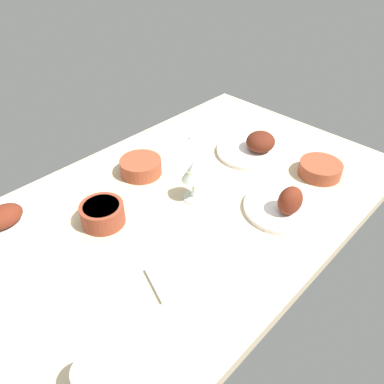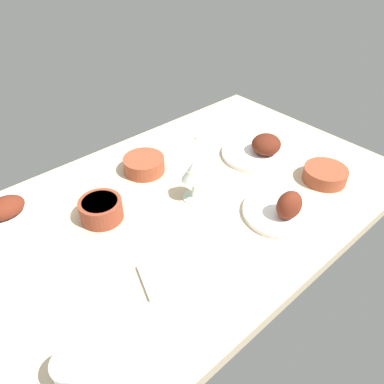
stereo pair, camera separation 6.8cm
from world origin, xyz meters
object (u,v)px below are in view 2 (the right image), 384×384
object	(u,v)px
plate_far_side	(284,210)
folded_napkin	(179,272)
bowl_potatoes	(325,174)
bowl_cream	(144,164)
water_tumbler	(73,373)
plate_center_main	(260,149)
wine_glass	(194,173)
fork_loose	(206,129)
bowl_soup	(101,209)
plate_near_viewer	(16,213)

from	to	relation	value
plate_far_side	folded_napkin	size ratio (longest dim) A/B	1.21
bowl_potatoes	plate_far_side	bearing A→B (deg)	-175.39
bowl_cream	water_tumbler	size ratio (longest dim) A/B	1.79
plate_center_main	water_tumbler	world-z (taller)	plate_center_main
plate_center_main	folded_napkin	xyz separation A→B (cm)	(-59.02, -22.91, -2.13)
plate_far_side	folded_napkin	xyz separation A→B (cm)	(-38.03, 4.34, -2.07)
bowl_cream	folded_napkin	world-z (taller)	bowl_cream
wine_glass	fork_loose	size ratio (longest dim) A/B	0.78
plate_far_side	bowl_soup	distance (cm)	55.28
plate_center_main	bowl_potatoes	xyz separation A→B (cm)	(4.54, -25.19, -0.09)
wine_glass	folded_napkin	bearing A→B (deg)	-138.78
plate_center_main	wine_glass	distance (cm)	36.21
bowl_potatoes	folded_napkin	world-z (taller)	bowl_potatoes
folded_napkin	plate_far_side	bearing A→B (deg)	-6.51
bowl_soup	fork_loose	world-z (taller)	bowl_soup
plate_center_main	bowl_cream	world-z (taller)	plate_center_main
bowl_cream	plate_near_viewer	bearing A→B (deg)	172.60
wine_glass	plate_center_main	bearing A→B (deg)	3.60
bowl_cream	water_tumbler	xyz separation A→B (cm)	(-54.18, -51.00, 1.06)
bowl_cream	bowl_potatoes	distance (cm)	62.76
bowl_cream	bowl_potatoes	size ratio (longest dim) A/B	0.99
folded_napkin	bowl_potatoes	bearing A→B (deg)	-2.06
water_tumbler	bowl_soup	bearing A→B (deg)	52.85
water_tumbler	folded_napkin	bearing A→B (deg)	12.57
plate_center_main	wine_glass	size ratio (longest dim) A/B	1.79
plate_near_viewer	water_tumbler	world-z (taller)	water_tumbler
wine_glass	fork_loose	world-z (taller)	wine_glass
bowl_soup	bowl_cream	world-z (taller)	bowl_soup
bowl_cream	fork_loose	xyz separation A→B (cm)	(36.97, 6.97, -2.59)
bowl_soup	bowl_cream	distance (cm)	26.80
wine_glass	plate_near_viewer	bearing A→B (deg)	148.51
plate_far_side	wine_glass	size ratio (longest dim) A/B	1.69
plate_far_side	bowl_soup	bearing A→B (deg)	138.80
wine_glass	bowl_cream	bearing A→B (deg)	97.35
plate_near_viewer	fork_loose	xyz separation A→B (cm)	(80.58, 1.31, -1.64)
bowl_soup	bowl_potatoes	distance (cm)	75.40
plate_center_main	bowl_soup	xyz separation A→B (cm)	(-62.58, 9.16, 0.78)
water_tumbler	fork_loose	bearing A→B (deg)	32.46
bowl_potatoes	water_tumbler	size ratio (longest dim) A/B	1.82
plate_center_main	fork_loose	xyz separation A→B (cm)	(-1.39, 27.59, -2.33)
bowl_potatoes	wine_glass	world-z (taller)	wine_glass
plate_far_side	wine_glass	distance (cm)	29.78
wine_glass	folded_napkin	world-z (taller)	wine_glass
plate_center_main	wine_glass	xyz separation A→B (cm)	(-35.42, -2.23, 7.20)
plate_near_viewer	folded_napkin	distance (cm)	54.30
plate_far_side	water_tumbler	world-z (taller)	plate_far_side
plate_far_side	bowl_cream	size ratio (longest dim) A/B	1.64
bowl_cream	wine_glass	size ratio (longest dim) A/B	1.03
bowl_cream	folded_napkin	xyz separation A→B (cm)	(-20.66, -43.52, -2.39)
plate_center_main	plate_near_viewer	world-z (taller)	plate_center_main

